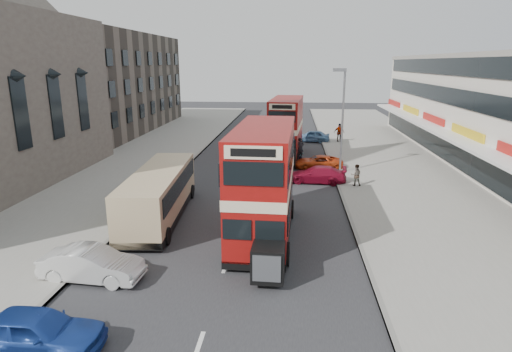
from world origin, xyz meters
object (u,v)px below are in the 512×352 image
at_px(bus_main, 264,182).
at_px(car_left_near, 35,332).
at_px(bus_second, 286,127).
at_px(car_right_c, 312,136).
at_px(coach, 159,192).
at_px(car_left_front, 92,264).
at_px(pedestrian_far, 339,132).
at_px(car_right_a, 317,175).
at_px(cyclist, 300,154).
at_px(pedestrian_near, 356,175).
at_px(car_right_b, 318,162).
at_px(street_lamp, 342,113).

distance_m(bus_main, car_left_near, 11.56).
distance_m(bus_second, car_right_c, 8.40).
distance_m(bus_second, coach, 18.29).
distance_m(bus_second, car_left_near, 29.47).
xyz_separation_m(car_left_front, pedestrian_far, (13.07, 31.53, 0.46)).
bearing_deg(car_left_front, bus_main, -47.87).
xyz_separation_m(car_right_a, cyclist, (-1.15, 6.63, 0.13)).
distance_m(bus_second, car_right_a, 9.42).
height_order(coach, car_left_front, coach).
distance_m(car_left_near, car_left_front, 4.44).
bearing_deg(car_right_c, cyclist, -2.08).
distance_m(bus_main, pedestrian_far, 27.30).
height_order(car_left_front, pedestrian_near, pedestrian_near).
height_order(bus_second, pedestrian_near, bus_second).
relative_size(car_left_front, car_right_b, 1.04).
xyz_separation_m(street_lamp, bus_second, (-4.30, 6.15, -2.05)).
height_order(coach, car_left_near, coach).
bearing_deg(car_left_near, car_left_front, 3.33).
xyz_separation_m(street_lamp, car_right_a, (-1.88, -2.71, -4.17)).
distance_m(street_lamp, car_right_b, 4.76).
height_order(car_left_near, car_right_a, car_left_near).
bearing_deg(coach, bus_second, 64.05).
bearing_deg(car_right_c, pedestrian_far, 91.51).
xyz_separation_m(street_lamp, car_right_c, (-1.55, 13.81, -4.12)).
xyz_separation_m(bus_main, pedestrian_near, (5.88, 9.17, -1.92)).
bearing_deg(pedestrian_near, bus_main, 59.40).
height_order(coach, car_right_b, coach).
bearing_deg(car_right_a, car_right_b, -179.20).
height_order(car_left_near, cyclist, cyclist).
bearing_deg(bus_main, bus_second, -90.68).
bearing_deg(bus_second, bus_main, 91.89).
distance_m(bus_main, bus_second, 19.07).
height_order(bus_main, car_right_a, bus_main).
bearing_deg(street_lamp, car_left_near, -116.87).
distance_m(car_right_c, pedestrian_near, 17.70).
relative_size(coach, pedestrian_near, 6.32).
xyz_separation_m(car_right_c, pedestrian_far, (2.93, -0.25, 0.48)).
distance_m(car_left_front, cyclist, 23.54).
bearing_deg(bus_main, car_left_front, 39.25).
relative_size(coach, car_right_c, 2.52).
xyz_separation_m(bus_second, pedestrian_far, (5.68, 7.42, -1.60)).
xyz_separation_m(coach, car_left_front, (-0.59, -7.18, -0.82)).
xyz_separation_m(car_left_near, car_right_c, (9.80, 36.21, -0.04)).
bearing_deg(coach, car_right_b, 48.14).
bearing_deg(car_right_b, bus_main, -18.80).
distance_m(car_left_near, pedestrian_near, 22.26).
bearing_deg(bus_second, coach, 72.40).
relative_size(coach, car_left_front, 2.36).
height_order(bus_main, car_left_near, bus_main).
height_order(car_left_front, car_right_a, car_left_front).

